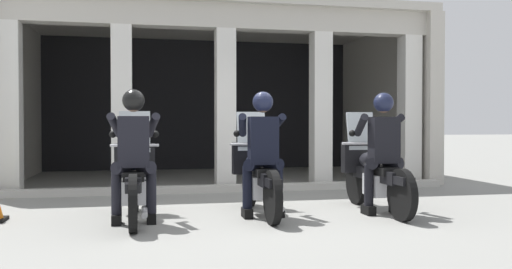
% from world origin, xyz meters
% --- Properties ---
extents(ground_plane, '(80.00, 80.00, 0.00)m').
position_xyz_m(ground_plane, '(0.00, 3.00, 0.00)').
color(ground_plane, gray).
extents(station_building, '(8.40, 4.88, 3.49)m').
position_xyz_m(station_building, '(-0.01, 5.09, 2.16)').
color(station_building, black).
rests_on(station_building, ground).
extents(kerb_strip, '(7.90, 0.24, 0.12)m').
position_xyz_m(kerb_strip, '(-0.01, 2.18, 0.06)').
color(kerb_strip, '#B7B5AD').
rests_on(kerb_strip, ground).
extents(motorcycle_left, '(0.62, 2.04, 1.35)m').
position_xyz_m(motorcycle_left, '(-1.58, -0.21, 0.50)').
color(motorcycle_left, black).
rests_on(motorcycle_left, ground).
extents(police_officer_left, '(0.63, 0.61, 1.58)m').
position_xyz_m(police_officer_left, '(-1.58, -0.50, 0.94)').
color(police_officer_left, black).
rests_on(police_officer_left, ground).
extents(motorcycle_center, '(0.62, 2.04, 1.35)m').
position_xyz_m(motorcycle_center, '(0.00, -0.10, 0.50)').
color(motorcycle_center, black).
rests_on(motorcycle_center, ground).
extents(police_officer_center, '(0.63, 0.61, 1.58)m').
position_xyz_m(police_officer_center, '(0.00, -0.38, 0.94)').
color(police_officer_center, black).
rests_on(police_officer_center, ground).
extents(motorcycle_right, '(0.62, 2.04, 1.35)m').
position_xyz_m(motorcycle_right, '(1.58, -0.20, 0.50)').
color(motorcycle_right, black).
rests_on(motorcycle_right, ground).
extents(police_officer_right, '(0.63, 0.61, 1.58)m').
position_xyz_m(police_officer_right, '(1.58, -0.49, 0.94)').
color(police_officer_right, black).
rests_on(police_officer_right, ground).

